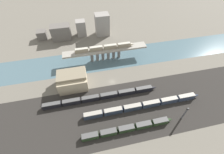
{
  "coord_description": "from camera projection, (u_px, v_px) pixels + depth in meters",
  "views": [
    {
      "loc": [
        -15.3,
        -69.65,
        82.36
      ],
      "look_at": [
        0.0,
        0.99,
        4.12
      ],
      "focal_mm": 24.0,
      "sensor_mm": 36.0,
      "label": 1
    }
  ],
  "objects": [
    {
      "name": "ground_plane",
      "position": [
        112.0,
        82.0,
        108.89
      ],
      "size": [
        400.0,
        400.0,
        0.0
      ],
      "primitive_type": "plane",
      "color": "#666056"
    },
    {
      "name": "railbed_yard",
      "position": [
        120.0,
        110.0,
        92.97
      ],
      "size": [
        280.0,
        42.0,
        0.01
      ],
      "primitive_type": "cube",
      "color": "#282623",
      "rests_on": "ground"
    },
    {
      "name": "river_water",
      "position": [
        106.0,
        59.0,
        126.12
      ],
      "size": [
        320.0,
        27.1,
        0.01
      ],
      "primitive_type": "cube",
      "color": "#47606B",
      "rests_on": "ground"
    },
    {
      "name": "bridge",
      "position": [
        105.0,
        51.0,
        120.26
      ],
      "size": [
        67.05,
        7.32,
        10.3
      ],
      "color": "gray",
      "rests_on": "ground"
    },
    {
      "name": "train_on_bridge",
      "position": [
        105.0,
        47.0,
        117.27
      ],
      "size": [
        47.5,
        2.62,
        3.42
      ],
      "color": "gray",
      "rests_on": "bridge"
    },
    {
      "name": "train_yard_near",
      "position": [
        128.0,
        128.0,
        83.43
      ],
      "size": [
        52.75,
        3.18,
        3.43
      ],
      "color": "#23381E",
      "rests_on": "ground"
    },
    {
      "name": "train_yard_mid",
      "position": [
        144.0,
        105.0,
        93.15
      ],
      "size": [
        75.93,
        2.95,
        4.05
      ],
      "color": "#2D384C",
      "rests_on": "ground"
    },
    {
      "name": "train_yard_far",
      "position": [
        102.0,
        97.0,
        97.84
      ],
      "size": [
        75.92,
        2.85,
        3.68
      ],
      "color": "black",
      "rests_on": "ground"
    },
    {
      "name": "warehouse_building",
      "position": [
        73.0,
        80.0,
        102.8
      ],
      "size": [
        19.43,
        15.94,
        11.7
      ],
      "color": "tan",
      "rests_on": "ground"
    },
    {
      "name": "signal_tower",
      "position": [
        185.0,
        114.0,
        85.29
      ],
      "size": [
        1.0,
        0.92,
        11.24
      ],
      "color": "#4C4C51",
      "rests_on": "ground"
    },
    {
      "name": "city_block_far_left",
      "position": [
        42.0,
        35.0,
        144.28
      ],
      "size": [
        8.42,
        8.61,
        8.17
      ],
      "primitive_type": "cube",
      "color": "#605B56",
      "rests_on": "ground"
    },
    {
      "name": "city_block_left",
      "position": [
        61.0,
        32.0,
        141.8
      ],
      "size": [
        17.62,
        10.41,
        13.94
      ],
      "primitive_type": "cube",
      "color": "#605B56",
      "rests_on": "ground"
    },
    {
      "name": "city_block_center",
      "position": [
        81.0,
        28.0,
        146.04
      ],
      "size": [
        8.92,
        8.4,
        15.03
      ],
      "primitive_type": "cube",
      "color": "gray",
      "rests_on": "ground"
    },
    {
      "name": "city_block_right",
      "position": [
        102.0,
        25.0,
        144.9
      ],
      "size": [
        13.13,
        10.34,
        20.84
      ],
      "primitive_type": "cube",
      "color": "gray",
      "rests_on": "ground"
    }
  ]
}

